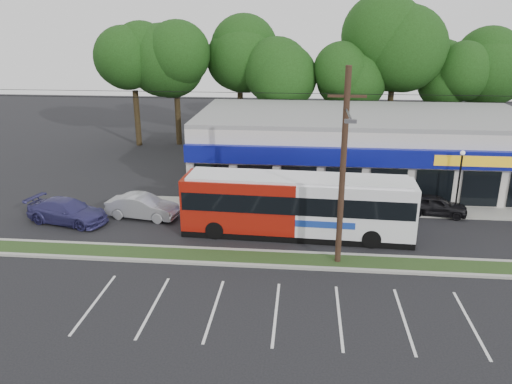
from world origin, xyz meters
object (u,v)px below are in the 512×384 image
(pedestrian_b, at_px, (387,200))
(car_silver, at_px, (143,207))
(car_dark, at_px, (435,205))
(lamp_post, at_px, (460,175))
(utility_pole, at_px, (340,163))
(pedestrian_a, at_px, (317,213))
(metrobus, at_px, (297,204))
(car_blue, at_px, (67,211))

(pedestrian_b, bearing_deg, car_silver, 7.61)
(car_dark, bearing_deg, lamp_post, -69.69)
(lamp_post, bearing_deg, utility_pole, -136.05)
(car_dark, height_order, pedestrian_a, pedestrian_a)
(metrobus, bearing_deg, lamp_post, 25.23)
(car_dark, xyz_separation_m, pedestrian_a, (-7.61, -2.50, 0.12))
(utility_pole, relative_size, pedestrian_a, 31.44)
(metrobus, distance_m, pedestrian_b, 7.10)
(car_silver, distance_m, pedestrian_b, 15.74)
(metrobus, relative_size, pedestrian_b, 7.27)
(pedestrian_b, bearing_deg, metrobus, 33.87)
(utility_pole, xyz_separation_m, pedestrian_b, (3.74, 7.57, -4.50))
(pedestrian_a, bearing_deg, lamp_post, -159.96)
(lamp_post, distance_m, metrobus, 11.10)
(lamp_post, height_order, car_dark, lamp_post)
(car_dark, bearing_deg, car_blue, 106.84)
(utility_pole, distance_m, pedestrian_b, 9.57)
(car_blue, bearing_deg, car_silver, -61.29)
(lamp_post, height_order, pedestrian_b, lamp_post)
(lamp_post, relative_size, car_dark, 1.06)
(metrobus, height_order, car_silver, metrobus)
(lamp_post, height_order, pedestrian_a, lamp_post)
(metrobus, xyz_separation_m, pedestrian_b, (5.78, 4.00, -0.97))
(car_dark, bearing_deg, utility_pole, 146.28)
(utility_pole, distance_m, lamp_post, 11.67)
(metrobus, bearing_deg, car_dark, 26.78)
(utility_pole, height_order, pedestrian_a, utility_pole)
(car_dark, relative_size, car_blue, 0.77)
(car_dark, relative_size, pedestrian_b, 2.18)
(car_dark, relative_size, pedestrian_a, 2.51)
(car_silver, bearing_deg, pedestrian_a, -82.31)
(car_blue, distance_m, pedestrian_b, 20.28)
(car_dark, distance_m, car_blue, 23.28)
(car_silver, relative_size, pedestrian_a, 2.88)
(utility_pole, bearing_deg, pedestrian_b, 63.71)
(pedestrian_a, distance_m, pedestrian_b, 5.21)
(car_silver, height_order, pedestrian_a, pedestrian_a)
(pedestrian_a, bearing_deg, metrobus, 53.93)
(utility_pole, xyz_separation_m, car_blue, (-16.23, 4.04, -4.66))
(lamp_post, distance_m, pedestrian_b, 4.77)
(car_dark, height_order, pedestrian_b, pedestrian_b)
(lamp_post, height_order, metrobus, lamp_post)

